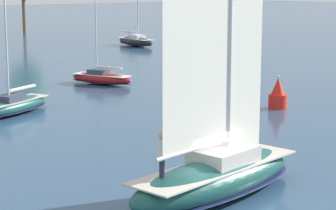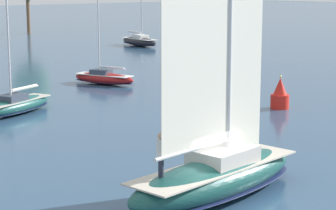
# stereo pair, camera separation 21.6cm
# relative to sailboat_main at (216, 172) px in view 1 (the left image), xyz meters

# --- Properties ---
(ground_plane) EXTENTS (400.00, 400.00, 0.00)m
(ground_plane) POSITION_rel_sailboat_main_xyz_m (-0.01, -0.00, -1.01)
(ground_plane) COLOR #2D4C6B
(sailboat_main) EXTENTS (9.44, 4.08, 12.56)m
(sailboat_main) POSITION_rel_sailboat_main_xyz_m (0.00, 0.00, 0.00)
(sailboat_main) COLOR #194C47
(sailboat_main) RESTS_ON ground
(sailboat_moored_near_marina) EXTENTS (6.20, 4.21, 8.36)m
(sailboat_moored_near_marina) POSITION_rel_sailboat_main_xyz_m (0.82, 19.80, -0.44)
(sailboat_moored_near_marina) COLOR #194C47
(sailboat_moored_near_marina) RESTS_ON ground
(sailboat_moored_mid_channel) EXTENTS (2.00, 7.00, 9.62)m
(sailboat_moored_mid_channel) POSITION_rel_sailboat_main_xyz_m (32.10, 51.14, -0.35)
(sailboat_moored_mid_channel) COLOR #232328
(sailboat_moored_mid_channel) RESTS_ON ground
(sailboat_moored_far_slip) EXTENTS (3.67, 5.80, 7.77)m
(sailboat_moored_far_slip) POSITION_rel_sailboat_main_xyz_m (11.56, 26.69, -0.48)
(sailboat_moored_far_slip) COLOR maroon
(sailboat_moored_far_slip) RESTS_ON ground
(channel_buoy) EXTENTS (1.21, 1.21, 2.18)m
(channel_buoy) POSITION_rel_sailboat_main_xyz_m (15.25, 10.94, -0.14)
(channel_buoy) COLOR red
(channel_buoy) RESTS_ON ground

